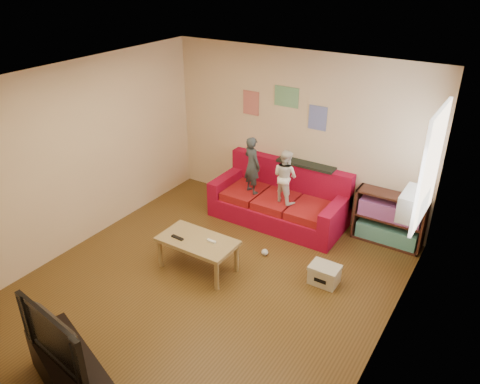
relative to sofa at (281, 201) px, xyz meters
The scene contains 17 objects.
room_shell 2.32m from the sofa, 89.59° to the right, with size 4.52×5.02×2.72m.
sofa is the anchor object (origin of this frame).
child_a 0.78m from the sofa, 158.95° to the right, with size 0.35×0.23×0.95m, color #31393E.
child_b 0.61m from the sofa, 49.67° to the right, with size 0.42×0.33×0.86m, color white.
coffee_table 1.88m from the sofa, 99.50° to the right, with size 1.07×0.59×0.48m.
remote 2.06m from the sofa, 105.86° to the right, with size 0.19×0.05×0.02m, color black.
game_controller 1.81m from the sofa, 93.48° to the right, with size 0.14×0.04×0.03m, color silver.
bookshelf 1.73m from the sofa, ahead, with size 1.03×0.31×0.82m.
window 2.63m from the sofa, 10.74° to the right, with size 0.04×1.08×1.48m, color white.
ac_unit 2.29m from the sofa, 11.34° to the right, with size 0.28×0.55×0.35m, color #B7B2A3.
artwork_left 1.71m from the sofa, 153.80° to the left, with size 0.30×0.01×0.40m, color #D87266.
artwork_center 1.69m from the sofa, 114.25° to the left, with size 0.42×0.01×0.32m, color #72B27F.
artwork_right 1.49m from the sofa, 48.40° to the left, with size 0.30×0.01×0.38m, color #727FCC.
file_box 1.79m from the sofa, 42.70° to the right, with size 0.39×0.30×0.27m.
tv_stand 4.19m from the sofa, 91.70° to the right, with size 1.28×0.43×0.48m, color black.
television 4.22m from the sofa, 91.70° to the right, with size 1.04×0.14×0.60m, color black.
tissue 1.15m from the sofa, 73.51° to the right, with size 0.10×0.10×0.10m, color beige.
Camera 1 is at (3.04, -4.01, 3.96)m, focal length 35.00 mm.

